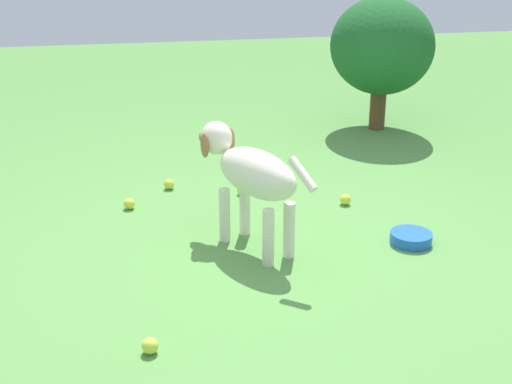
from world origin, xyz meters
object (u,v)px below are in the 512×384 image
(dog, at_px, (249,173))
(tennis_ball_0, at_px, (345,200))
(tennis_ball_3, at_px, (242,190))
(tennis_ball_1, at_px, (129,204))
(tennis_ball_4, at_px, (169,184))
(tennis_ball_2, at_px, (150,346))
(water_bowl, at_px, (411,238))

(dog, height_order, tennis_ball_0, dog)
(tennis_ball_0, height_order, tennis_ball_3, same)
(tennis_ball_1, bearing_deg, tennis_ball_0, -98.64)
(tennis_ball_4, bearing_deg, tennis_ball_3, -113.04)
(tennis_ball_0, bearing_deg, tennis_ball_2, 136.35)
(tennis_ball_0, relative_size, tennis_ball_3, 1.00)
(tennis_ball_1, xyz_separation_m, tennis_ball_2, (-1.49, -0.04, 0.00))
(tennis_ball_1, height_order, water_bowl, tennis_ball_1)
(tennis_ball_0, xyz_separation_m, water_bowl, (-0.58, -0.17, -0.00))
(tennis_ball_0, bearing_deg, tennis_ball_4, 65.09)
(tennis_ball_2, xyz_separation_m, water_bowl, (0.72, -1.41, -0.00))
(dog, distance_m, tennis_ball_2, 1.11)
(tennis_ball_2, bearing_deg, dog, -33.04)
(dog, bearing_deg, tennis_ball_0, -85.58)
(dog, xyz_separation_m, tennis_ball_2, (-0.87, 0.57, -0.37))
(dog, distance_m, tennis_ball_4, 1.03)
(tennis_ball_2, bearing_deg, tennis_ball_3, -22.65)
(tennis_ball_0, distance_m, tennis_ball_2, 1.79)
(tennis_ball_0, xyz_separation_m, tennis_ball_4, (0.47, 1.02, 0.00))
(tennis_ball_2, bearing_deg, tennis_ball_1, 1.43)
(tennis_ball_0, height_order, tennis_ball_2, same)
(tennis_ball_2, bearing_deg, water_bowl, -62.88)
(tennis_ball_0, bearing_deg, tennis_ball_3, 63.70)
(tennis_ball_1, distance_m, water_bowl, 1.64)
(tennis_ball_4, bearing_deg, tennis_ball_1, 137.18)
(tennis_ball_0, height_order, tennis_ball_4, same)
(water_bowl, bearing_deg, tennis_ball_2, 117.12)
(dog, relative_size, tennis_ball_2, 12.40)
(tennis_ball_1, xyz_separation_m, tennis_ball_3, (0.09, -0.70, 0.00))
(tennis_ball_3, bearing_deg, tennis_ball_4, 66.96)
(tennis_ball_0, xyz_separation_m, tennis_ball_1, (0.19, 1.27, 0.00))
(water_bowl, bearing_deg, tennis_ball_1, 61.94)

